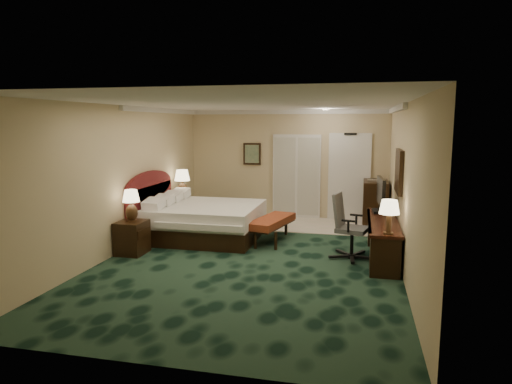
% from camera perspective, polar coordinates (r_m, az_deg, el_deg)
% --- Properties ---
extents(floor, '(5.00, 7.50, 0.00)m').
position_cam_1_polar(floor, '(8.18, -0.34, -8.28)').
color(floor, black).
rests_on(floor, ground).
extents(ceiling, '(5.00, 7.50, 0.00)m').
position_cam_1_polar(ceiling, '(7.84, -0.36, 10.97)').
color(ceiling, silver).
rests_on(ceiling, wall_back).
extents(wall_back, '(5.00, 0.00, 2.70)m').
position_cam_1_polar(wall_back, '(11.56, 3.91, 3.49)').
color(wall_back, '#C3B18A').
rests_on(wall_back, ground).
extents(wall_front, '(5.00, 0.00, 2.70)m').
position_cam_1_polar(wall_front, '(4.39, -11.65, -5.10)').
color(wall_front, '#C3B18A').
rests_on(wall_front, ground).
extents(wall_left, '(0.00, 7.50, 2.70)m').
position_cam_1_polar(wall_left, '(8.81, -16.40, 1.56)').
color(wall_left, '#C3B18A').
rests_on(wall_left, ground).
extents(wall_right, '(0.00, 7.50, 2.70)m').
position_cam_1_polar(wall_right, '(7.73, 18.02, 0.54)').
color(wall_right, '#C3B18A').
rests_on(wall_right, ground).
extents(crown_molding, '(5.00, 7.50, 0.10)m').
position_cam_1_polar(crown_molding, '(7.84, -0.36, 10.60)').
color(crown_molding, silver).
rests_on(crown_molding, wall_back).
extents(tile_patch, '(3.20, 1.70, 0.01)m').
position_cam_1_polar(tile_patch, '(10.82, 7.85, -4.13)').
color(tile_patch, beige).
rests_on(tile_patch, ground).
extents(headboard, '(0.12, 2.00, 1.40)m').
position_cam_1_polar(headboard, '(9.75, -13.07, -1.52)').
color(headboard, '#531610').
rests_on(headboard, ground).
extents(entry_door, '(1.02, 0.06, 2.18)m').
position_cam_1_polar(entry_door, '(11.42, 11.57, 1.76)').
color(entry_door, silver).
rests_on(entry_door, ground).
extents(closet_doors, '(1.20, 0.06, 2.10)m').
position_cam_1_polar(closet_doors, '(11.51, 5.09, 1.95)').
color(closet_doors, '#B7B5A5').
rests_on(closet_doors, ground).
extents(wall_art, '(0.45, 0.06, 0.55)m').
position_cam_1_polar(wall_art, '(11.67, -0.49, 4.79)').
color(wall_art, '#466C54').
rests_on(wall_art, wall_back).
extents(wall_mirror, '(0.05, 0.95, 0.75)m').
position_cam_1_polar(wall_mirror, '(8.29, 17.45, 2.49)').
color(wall_mirror, white).
rests_on(wall_mirror, wall_right).
extents(bed, '(2.19, 2.03, 0.69)m').
position_cam_1_polar(bed, '(9.61, -6.25, -3.64)').
color(bed, silver).
rests_on(bed, ground).
extents(nightstand_near, '(0.48, 0.56, 0.61)m').
position_cam_1_polar(nightstand_near, '(8.69, -15.25, -5.51)').
color(nightstand_near, black).
rests_on(nightstand_near, ground).
extents(nightstand_far, '(0.51, 0.58, 0.64)m').
position_cam_1_polar(nightstand_far, '(10.82, -9.19, -2.48)').
color(nightstand_far, black).
rests_on(nightstand_far, ground).
extents(lamp_near, '(0.37, 0.37, 0.58)m').
position_cam_1_polar(lamp_near, '(8.55, -15.31, -1.67)').
color(lamp_near, black).
rests_on(lamp_near, nightstand_near).
extents(lamp_far, '(0.39, 0.39, 0.67)m').
position_cam_1_polar(lamp_far, '(10.74, -9.20, 0.97)').
color(lamp_far, black).
rests_on(lamp_far, nightstand_far).
extents(bed_bench, '(0.80, 1.50, 0.48)m').
position_cam_1_polar(bed_bench, '(9.27, 1.97, -4.71)').
color(bed_bench, maroon).
rests_on(bed_bench, ground).
extents(desk, '(0.51, 2.37, 0.68)m').
position_cam_1_polar(desk, '(8.43, 15.51, -5.69)').
color(desk, black).
rests_on(desk, ground).
extents(tv, '(0.14, 0.86, 0.67)m').
position_cam_1_polar(tv, '(9.00, 15.33, -0.39)').
color(tv, black).
rests_on(tv, desk).
extents(desk_lamp, '(0.40, 0.40, 0.54)m').
position_cam_1_polar(desk_lamp, '(7.28, 16.29, -3.00)').
color(desk_lamp, black).
rests_on(desk_lamp, desk).
extents(desk_chair, '(0.80, 0.77, 1.15)m').
position_cam_1_polar(desk_chair, '(8.21, 11.95, -4.26)').
color(desk_chair, '#555556').
rests_on(desk_chair, ground).
extents(minibar, '(0.55, 1.00, 1.05)m').
position_cam_1_polar(minibar, '(10.99, 14.67, -1.37)').
color(minibar, black).
rests_on(minibar, ground).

